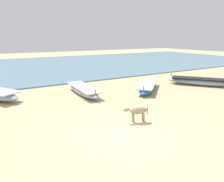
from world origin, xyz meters
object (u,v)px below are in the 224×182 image
at_px(fishing_boat_1, 204,82).
at_px(fishing_boat_5, 148,86).
at_px(calf_near_dun, 138,111).
at_px(fishing_boat_3, 83,90).

height_order(fishing_boat_1, fishing_boat_5, fishing_boat_1).
bearing_deg(fishing_boat_5, calf_near_dun, 2.72).
bearing_deg(fishing_boat_3, calf_near_dun, 3.82).
bearing_deg(fishing_boat_1, fishing_boat_3, 37.60).
bearing_deg(fishing_boat_3, fishing_boat_5, 76.20).
bearing_deg(fishing_boat_1, calf_near_dun, 72.46).
xyz_separation_m(fishing_boat_1, calf_near_dun, (-7.50, -2.80, 0.18)).
relative_size(fishing_boat_1, calf_near_dun, 4.55).
distance_m(fishing_boat_1, calf_near_dun, 8.01).
xyz_separation_m(fishing_boat_3, fishing_boat_5, (3.65, -1.07, -0.00)).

